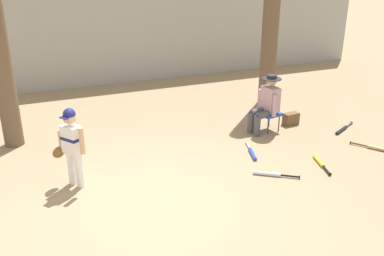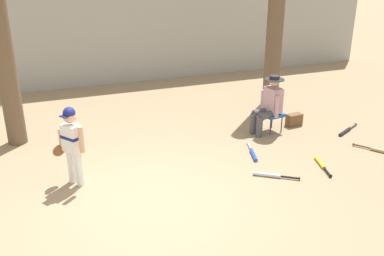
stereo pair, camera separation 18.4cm
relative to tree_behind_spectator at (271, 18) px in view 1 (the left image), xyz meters
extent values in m
plane|color=#937A5B|center=(-3.98, -3.47, -2.08)|extent=(60.00, 60.00, 0.00)
cube|color=#9E9E99|center=(-3.98, 3.29, -0.66)|extent=(18.00, 0.36, 2.83)
cone|color=brown|center=(-5.88, -0.35, -2.08)|extent=(0.54, 0.54, 0.22)
cylinder|color=brown|center=(0.00, 0.00, 0.25)|extent=(0.39, 0.39, 4.66)
cone|color=brown|center=(0.00, 0.00, -2.08)|extent=(0.61, 0.61, 0.23)
cylinder|color=white|center=(-4.95, -2.51, -1.79)|extent=(0.12, 0.12, 0.58)
cylinder|color=white|center=(-5.05, -2.36, -1.79)|extent=(0.12, 0.12, 0.58)
cube|color=white|center=(-5.00, -2.44, -1.28)|extent=(0.33, 0.36, 0.44)
cube|color=navy|center=(-5.00, -2.44, -1.25)|extent=(0.35, 0.37, 0.05)
sphere|color=tan|center=(-5.00, -2.44, -0.93)|extent=(0.20, 0.20, 0.20)
sphere|color=navy|center=(-5.00, -2.44, -0.87)|extent=(0.19, 0.19, 0.19)
cube|color=navy|center=(-5.07, -2.49, -0.89)|extent=(0.16, 0.17, 0.02)
cylinder|color=tan|center=(-4.88, -2.65, -1.24)|extent=(0.11, 0.11, 0.42)
cylinder|color=tan|center=(-5.15, -2.29, -1.36)|extent=(0.11, 0.11, 0.40)
ellipsoid|color=brown|center=(-5.21, -2.31, -1.52)|extent=(0.25, 0.22, 0.18)
cube|color=#194C9E|center=(-0.92, -1.61, -1.70)|extent=(0.46, 0.46, 0.06)
cylinder|color=#333338|center=(-1.04, -1.79, -1.89)|extent=(0.02, 0.02, 0.38)
cylinder|color=#333338|center=(-1.09, -1.49, -1.89)|extent=(0.02, 0.02, 0.38)
cylinder|color=#333338|center=(-0.74, -1.74, -1.89)|extent=(0.02, 0.02, 0.38)
cylinder|color=#333338|center=(-0.80, -1.44, -1.89)|extent=(0.02, 0.02, 0.38)
cylinder|color=#47474C|center=(-1.30, -1.78, -1.86)|extent=(0.13, 0.13, 0.43)
cylinder|color=#47474C|center=(-1.33, -1.58, -1.86)|extent=(0.13, 0.13, 0.43)
cylinder|color=#47474C|center=(-1.10, -1.75, -1.65)|extent=(0.42, 0.22, 0.15)
cylinder|color=#47474C|center=(-1.13, -1.55, -1.65)|extent=(0.42, 0.22, 0.15)
cube|color=#B28C99|center=(-0.92, -1.61, -1.39)|extent=(0.30, 0.40, 0.52)
cylinder|color=#B28C99|center=(-0.96, -1.84, -1.45)|extent=(0.10, 0.10, 0.46)
cylinder|color=#B28C99|center=(-1.03, -1.41, -1.45)|extent=(0.10, 0.10, 0.46)
sphere|color=tan|center=(-0.92, -1.61, -0.99)|extent=(0.22, 0.22, 0.22)
cylinder|color=#232328|center=(-0.92, -1.61, -0.95)|extent=(0.40, 0.40, 0.02)
cylinder|color=#232328|center=(-0.92, -1.61, -0.92)|extent=(0.20, 0.20, 0.09)
cube|color=brown|center=(-0.28, -1.50, -1.95)|extent=(0.36, 0.21, 0.26)
cylinder|color=yellow|center=(-0.89, -3.26, -2.04)|extent=(0.19, 0.43, 0.07)
cylinder|color=black|center=(-1.00, -3.61, -2.04)|extent=(0.11, 0.29, 0.03)
cylinder|color=black|center=(-1.04, -3.75, -2.04)|extent=(0.06, 0.03, 0.06)
cylinder|color=#B7BCC6|center=(-2.00, -3.33, -2.04)|extent=(0.41, 0.32, 0.07)
cylinder|color=black|center=(-1.69, -3.55, -2.04)|extent=(0.27, 0.20, 0.03)
cylinder|color=black|center=(-1.57, -3.64, -2.04)|extent=(0.05, 0.06, 0.06)
cylinder|color=tan|center=(0.50, -3.31, -2.04)|extent=(0.32, 0.44, 0.07)
cylinder|color=brown|center=(0.28, -2.97, -2.04)|extent=(0.20, 0.29, 0.03)
cylinder|color=brown|center=(0.19, -2.83, -2.04)|extent=(0.06, 0.04, 0.06)
cylinder|color=#2347AD|center=(-1.84, -2.57, -2.04)|extent=(0.20, 0.46, 0.07)
cylinder|color=silver|center=(-1.73, -2.20, -2.04)|extent=(0.12, 0.30, 0.03)
cylinder|color=silver|center=(-1.68, -2.05, -2.04)|extent=(0.06, 0.03, 0.06)
cylinder|color=black|center=(0.46, -2.26, -2.04)|extent=(0.46, 0.28, 0.07)
cylinder|color=#4C4C51|center=(0.82, -2.07, -2.04)|extent=(0.30, 0.18, 0.03)
cylinder|color=#4C4C51|center=(0.96, -2.00, -2.04)|extent=(0.04, 0.06, 0.06)
camera|label=1|loc=(-5.58, -8.74, 1.35)|focal=40.07mm
camera|label=2|loc=(-5.41, -8.80, 1.35)|focal=40.07mm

